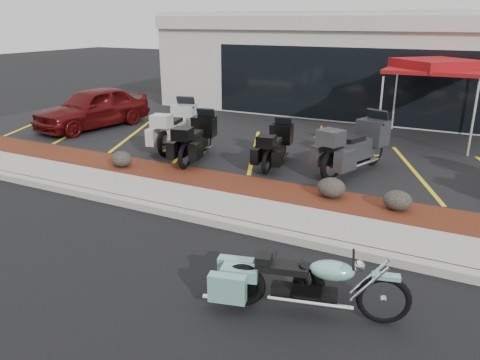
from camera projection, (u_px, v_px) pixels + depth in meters
The scene contains 17 objects.
ground at pixel (230, 253), 7.88m from camera, with size 90.00×90.00×0.00m, color black.
curb at pixel (253, 229), 8.61m from camera, with size 24.00×0.25×0.15m, color gray.
sidewalk at pixel (268, 216), 9.20m from camera, with size 24.00×1.20×0.15m, color gray.
mulch_bed at pixel (290, 196), 10.21m from camera, with size 24.00×1.20×0.16m, color #3C170D.
upper_lot at pixel (352, 141), 14.76m from camera, with size 26.00×9.60×0.15m, color black.
dealership_building at pixel (394, 63), 19.40m from camera, with size 18.00×8.16×4.00m.
boulder_left at pixel (122, 159), 11.90m from camera, with size 0.57×0.47×0.40m, color black.
boulder_mid at pixel (331, 188), 9.85m from camera, with size 0.60×0.50×0.43m, color black.
boulder_right at pixel (397, 200), 9.20m from camera, with size 0.56×0.47×0.40m, color black.
hero_cruiser at pixel (384, 292), 5.93m from camera, with size 2.60×0.66×0.92m, color #6CA897, non-canonical shape.
touring_white at pixel (186, 119), 14.26m from camera, with size 2.39×0.91×1.39m, color #BAB9B5, non-canonical shape.
touring_black_front at pixel (206, 131), 13.04m from camera, with size 2.17×0.83×1.27m, color black, non-canonical shape.
touring_black_mid at pixel (283, 138), 12.50m from camera, with size 1.98×0.76×1.15m, color black, non-canonical shape.
touring_grey at pixel (375, 138), 11.89m from camera, with size 2.50×0.95×1.45m, color #2C2C31, non-canonical shape.
parked_car at pixel (93, 108), 16.08m from camera, with size 1.64×4.06×1.38m, color #4A0A0B.
traffic_cone at pixel (321, 131), 14.91m from camera, with size 0.35×0.35×0.40m, color #CB4D06.
popup_canopy at pixel (435, 67), 13.80m from camera, with size 3.38×3.38×2.47m.
Camera 1 is at (3.35, -6.20, 3.75)m, focal length 35.00 mm.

